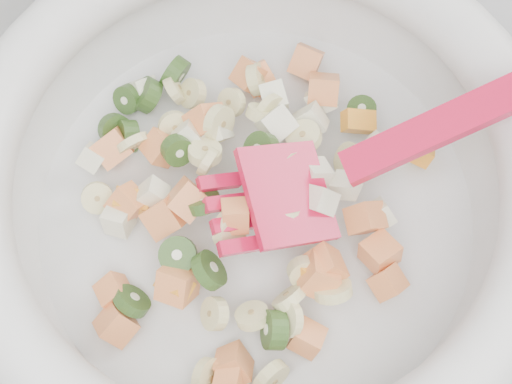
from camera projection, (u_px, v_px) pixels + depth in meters
counter at (328, 298)px, 0.99m from camera, size 2.00×0.60×0.90m
mixing_bowl at (256, 183)px, 0.49m from camera, size 0.47×0.42×0.17m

